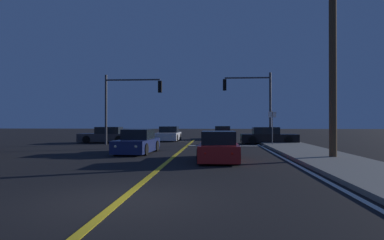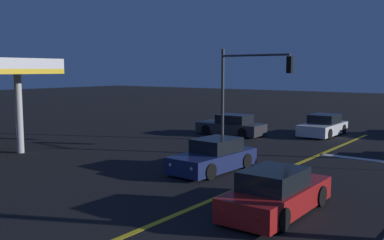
% 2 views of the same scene
% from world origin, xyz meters
% --- Properties ---
extents(ground_plane, '(160.00, 160.00, 0.00)m').
position_xyz_m(ground_plane, '(0.00, 0.00, 0.00)').
color(ground_plane, black).
extents(sidewalk_right, '(3.20, 34.31, 0.15)m').
position_xyz_m(sidewalk_right, '(7.22, 9.53, 0.07)').
color(sidewalk_right, slate).
rests_on(sidewalk_right, ground).
extents(lane_line_center, '(0.20, 32.40, 0.01)m').
position_xyz_m(lane_line_center, '(0.00, 9.53, 0.01)').
color(lane_line_center, gold).
rests_on(lane_line_center, ground).
extents(lane_line_edge_right, '(0.16, 32.40, 0.01)m').
position_xyz_m(lane_line_edge_right, '(5.37, 9.53, 0.01)').
color(lane_line_edge_right, silver).
rests_on(lane_line_edge_right, ground).
extents(stop_bar, '(5.62, 0.50, 0.01)m').
position_xyz_m(stop_bar, '(2.81, 17.56, 0.01)').
color(stop_bar, silver).
rests_on(stop_bar, ground).
extents(car_side_waiting_navy, '(1.96, 4.25, 1.34)m').
position_xyz_m(car_side_waiting_navy, '(-2.30, 11.42, 0.58)').
color(car_side_waiting_navy, navy).
rests_on(car_side_waiting_navy, ground).
extents(car_far_approaching_charcoal, '(4.41, 1.98, 1.34)m').
position_xyz_m(car_far_approaching_charcoal, '(-7.04, 20.53, 0.58)').
color(car_far_approaching_charcoal, '#2D2D33').
rests_on(car_far_approaching_charcoal, ground).
extents(car_lead_oncoming_teal, '(1.97, 4.75, 1.34)m').
position_xyz_m(car_lead_oncoming_teal, '(2.83, 27.35, 0.58)').
color(car_lead_oncoming_teal, '#195960').
rests_on(car_lead_oncoming_teal, ground).
extents(car_parked_curb_white, '(1.98, 4.29, 1.34)m').
position_xyz_m(car_parked_curb_white, '(-2.24, 23.98, 0.58)').
color(car_parked_curb_white, silver).
rests_on(car_parked_curb_white, ground).
extents(car_following_oncoming_black, '(4.50, 1.82, 1.34)m').
position_xyz_m(car_following_oncoming_black, '(6.30, 20.20, 0.58)').
color(car_following_oncoming_black, black).
rests_on(car_following_oncoming_black, ground).
extents(car_distant_tail_red, '(1.82, 4.38, 1.34)m').
position_xyz_m(car_distant_tail_red, '(2.23, 7.98, 0.58)').
color(car_distant_tail_red, maroon).
rests_on(car_distant_tail_red, ground).
extents(traffic_signal_near_right, '(3.84, 0.28, 5.67)m').
position_xyz_m(traffic_signal_near_right, '(5.05, 19.86, 3.78)').
color(traffic_signal_near_right, '#38383D').
rests_on(traffic_signal_near_right, ground).
extents(traffic_signal_far_left, '(4.47, 0.28, 5.42)m').
position_xyz_m(traffic_signal_far_left, '(-4.76, 18.46, 3.66)').
color(traffic_signal_far_left, '#38383D').
rests_on(traffic_signal_far_left, ground).
extents(utility_pole_right, '(1.84, 0.34, 9.59)m').
position_xyz_m(utility_pole_right, '(7.52, 8.68, 4.95)').
color(utility_pole_right, '#4C3823').
rests_on(utility_pole_right, ground).
extents(street_sign_corner, '(0.56, 0.08, 2.53)m').
position_xyz_m(street_sign_corner, '(6.12, 17.06, 1.70)').
color(street_sign_corner, slate).
rests_on(street_sign_corner, ground).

